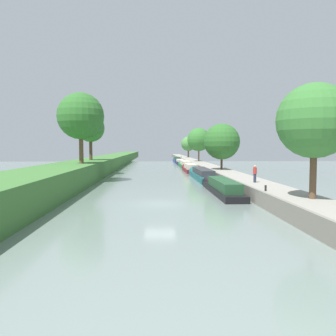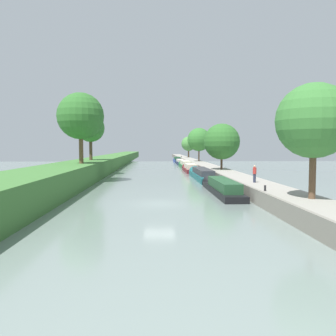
{
  "view_description": "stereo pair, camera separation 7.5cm",
  "coord_description": "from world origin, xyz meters",
  "px_view_note": "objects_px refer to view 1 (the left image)",
  "views": [
    {
      "loc": [
        -0.45,
        -27.08,
        4.58
      ],
      "look_at": [
        1.86,
        30.11,
        1.0
      ],
      "focal_mm": 36.25,
      "sensor_mm": 36.0,
      "label": 1
    },
    {
      "loc": [
        -0.37,
        -27.09,
        4.58
      ],
      "look_at": [
        1.86,
        30.11,
        1.0
      ],
      "focal_mm": 36.25,
      "sensor_mm": 36.0,
      "label": 2
    }
  ],
  "objects_px": {
    "narrowboat_black": "(221,187)",
    "narrowboat_teal": "(201,174)",
    "narrowboat_blue": "(177,160)",
    "mooring_bollard_near": "(266,188)",
    "narrowboat_maroon": "(190,168)",
    "narrowboat_green": "(185,165)",
    "mooring_bollard_far": "(181,157)",
    "person_walking": "(255,173)",
    "narrowboat_navy": "(180,162)"
  },
  "relations": [
    {
      "from": "narrowboat_teal",
      "to": "mooring_bollard_near",
      "type": "height_order",
      "value": "mooring_bollard_near"
    },
    {
      "from": "narrowboat_black",
      "to": "narrowboat_navy",
      "type": "bearing_deg",
      "value": 89.81
    },
    {
      "from": "narrowboat_maroon",
      "to": "narrowboat_blue",
      "type": "xyz_separation_m",
      "value": [
        0.29,
        40.83,
        0.0
      ]
    },
    {
      "from": "narrowboat_teal",
      "to": "narrowboat_green",
      "type": "height_order",
      "value": "narrowboat_teal"
    },
    {
      "from": "narrowboat_navy",
      "to": "mooring_bollard_near",
      "type": "relative_size",
      "value": 30.88
    },
    {
      "from": "narrowboat_blue",
      "to": "narrowboat_maroon",
      "type": "bearing_deg",
      "value": -90.4
    },
    {
      "from": "narrowboat_green",
      "to": "narrowboat_navy",
      "type": "xyz_separation_m",
      "value": [
        0.04,
        15.08,
        -0.1
      ]
    },
    {
      "from": "narrowboat_maroon",
      "to": "narrowboat_navy",
      "type": "distance_m",
      "value": 27.81
    },
    {
      "from": "narrowboat_black",
      "to": "mooring_bollard_far",
      "type": "bearing_deg",
      "value": 88.53
    },
    {
      "from": "narrowboat_green",
      "to": "mooring_bollard_far",
      "type": "xyz_separation_m",
      "value": [
        1.78,
        32.5,
        0.78
      ]
    },
    {
      "from": "narrowboat_teal",
      "to": "mooring_bollard_near",
      "type": "xyz_separation_m",
      "value": [
        1.8,
        -22.85,
        0.77
      ]
    },
    {
      "from": "narrowboat_navy",
      "to": "person_walking",
      "type": "relative_size",
      "value": 8.37
    },
    {
      "from": "person_walking",
      "to": "narrowboat_blue",
      "type": "bearing_deg",
      "value": 92.2
    },
    {
      "from": "narrowboat_maroon",
      "to": "person_walking",
      "type": "bearing_deg",
      "value": -84.38
    },
    {
      "from": "narrowboat_teal",
      "to": "mooring_bollard_near",
      "type": "distance_m",
      "value": 22.93
    },
    {
      "from": "narrowboat_blue",
      "to": "person_walking",
      "type": "bearing_deg",
      "value": -87.8
    },
    {
      "from": "mooring_bollard_far",
      "to": "narrowboat_navy",
      "type": "bearing_deg",
      "value": -95.68
    },
    {
      "from": "narrowboat_teal",
      "to": "mooring_bollard_far",
      "type": "bearing_deg",
      "value": 88.27
    },
    {
      "from": "person_walking",
      "to": "narrowboat_teal",
      "type": "bearing_deg",
      "value": 99.75
    },
    {
      "from": "narrowboat_teal",
      "to": "narrowboat_black",
      "type": "bearing_deg",
      "value": -90.46
    },
    {
      "from": "narrowboat_maroon",
      "to": "narrowboat_green",
      "type": "height_order",
      "value": "narrowboat_green"
    },
    {
      "from": "narrowboat_black",
      "to": "narrowboat_teal",
      "type": "bearing_deg",
      "value": 89.54
    },
    {
      "from": "narrowboat_maroon",
      "to": "narrowboat_blue",
      "type": "distance_m",
      "value": 40.83
    },
    {
      "from": "person_walking",
      "to": "mooring_bollard_near",
      "type": "xyz_separation_m",
      "value": [
        -1.04,
        -6.31,
        -0.65
      ]
    },
    {
      "from": "narrowboat_maroon",
      "to": "person_walking",
      "type": "distance_m",
      "value": 31.07
    },
    {
      "from": "narrowboat_navy",
      "to": "narrowboat_blue",
      "type": "distance_m",
      "value": 13.02
    },
    {
      "from": "mooring_bollard_far",
      "to": "narrowboat_blue",
      "type": "bearing_deg",
      "value": -111.24
    },
    {
      "from": "narrowboat_blue",
      "to": "mooring_bollard_far",
      "type": "height_order",
      "value": "mooring_bollard_far"
    },
    {
      "from": "narrowboat_green",
      "to": "mooring_bollard_near",
      "type": "bearing_deg",
      "value": -87.96
    },
    {
      "from": "person_walking",
      "to": "mooring_bollard_far",
      "type": "bearing_deg",
      "value": 90.79
    },
    {
      "from": "narrowboat_teal",
      "to": "mooring_bollard_near",
      "type": "relative_size",
      "value": 35.12
    },
    {
      "from": "narrowboat_maroon",
      "to": "mooring_bollard_far",
      "type": "relative_size",
      "value": 26.01
    },
    {
      "from": "narrowboat_blue",
      "to": "person_walking",
      "type": "distance_m",
      "value": 71.78
    },
    {
      "from": "narrowboat_teal",
      "to": "narrowboat_blue",
      "type": "distance_m",
      "value": 55.17
    },
    {
      "from": "narrowboat_green",
      "to": "mooring_bollard_near",
      "type": "distance_m",
      "value": 49.95
    },
    {
      "from": "narrowboat_blue",
      "to": "narrowboat_black",
      "type": "bearing_deg",
      "value": -90.17
    },
    {
      "from": "narrowboat_blue",
      "to": "narrowboat_green",
      "type": "bearing_deg",
      "value": -90.13
    },
    {
      "from": "narrowboat_black",
      "to": "narrowboat_teal",
      "type": "height_order",
      "value": "narrowboat_teal"
    },
    {
      "from": "person_walking",
      "to": "mooring_bollard_far",
      "type": "height_order",
      "value": "person_walking"
    },
    {
      "from": "narrowboat_black",
      "to": "narrowboat_navy",
      "type": "xyz_separation_m",
      "value": [
        0.19,
        57.27,
        -0.05
      ]
    },
    {
      "from": "narrowboat_navy",
      "to": "narrowboat_blue",
      "type": "height_order",
      "value": "narrowboat_blue"
    },
    {
      "from": "narrowboat_teal",
      "to": "person_walking",
      "type": "height_order",
      "value": "person_walking"
    },
    {
      "from": "narrowboat_navy",
      "to": "mooring_bollard_far",
      "type": "distance_m",
      "value": 17.52
    },
    {
      "from": "person_walking",
      "to": "narrowboat_navy",
      "type": "bearing_deg",
      "value": 92.71
    },
    {
      "from": "narrowboat_maroon",
      "to": "narrowboat_black",
      "type": "bearing_deg",
      "value": -89.85
    },
    {
      "from": "person_walking",
      "to": "narrowboat_black",
      "type": "bearing_deg",
      "value": 154.36
    },
    {
      "from": "narrowboat_blue",
      "to": "mooring_bollard_near",
      "type": "xyz_separation_m",
      "value": [
        1.71,
        -78.01,
        0.8
      ]
    },
    {
      "from": "narrowboat_black",
      "to": "mooring_bollard_near",
      "type": "bearing_deg",
      "value": -76.04
    },
    {
      "from": "narrowboat_maroon",
      "to": "person_walking",
      "type": "height_order",
      "value": "person_walking"
    },
    {
      "from": "mooring_bollard_near",
      "to": "narrowboat_teal",
      "type": "bearing_deg",
      "value": 94.5
    }
  ]
}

